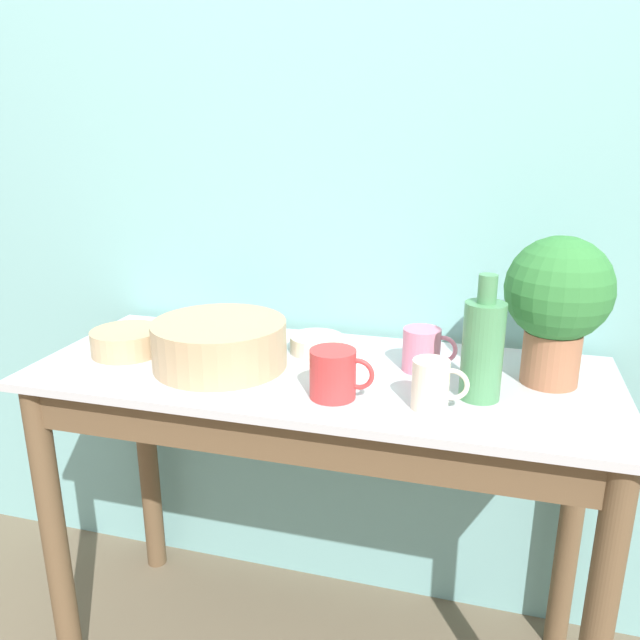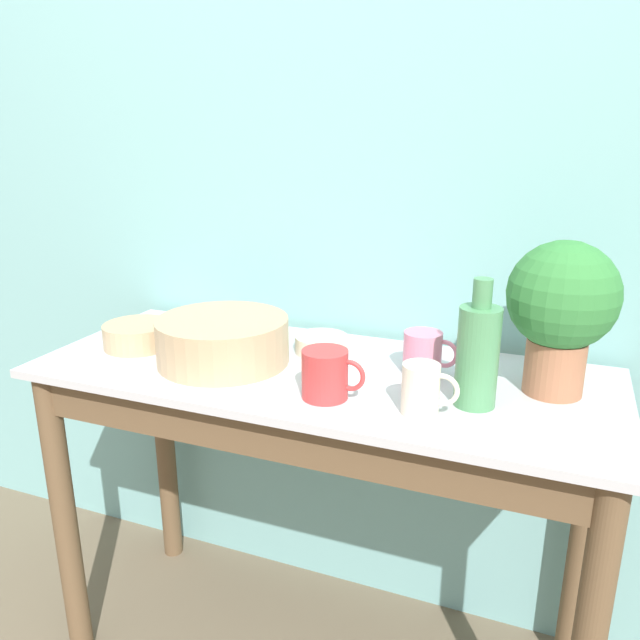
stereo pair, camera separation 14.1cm
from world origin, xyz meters
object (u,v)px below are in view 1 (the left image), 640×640
potted_plant (558,298)px  bowl_small_tan (127,342)px  bowl_wash_large (220,344)px  bowl_small_cream (316,344)px  mug_red (334,374)px  bottle_tall (483,348)px  mug_pink (423,349)px  mug_cream (432,385)px

potted_plant → bowl_small_tan: size_ratio=1.89×
bowl_wash_large → bowl_small_cream: bearing=38.5°
bowl_small_cream → mug_red: bearing=-66.6°
bottle_tall → mug_pink: 0.19m
mug_red → bowl_small_tan: bearing=168.2°
bowl_small_tan → bottle_tall: bearing=-2.6°
mug_pink → bowl_small_tan: (-0.72, -0.08, -0.02)m
potted_plant → bottle_tall: bearing=-139.6°
potted_plant → bowl_small_tan: (-1.00, -0.08, -0.16)m
bowl_wash_large → mug_pink: size_ratio=2.50×
mug_pink → bowl_small_cream: bearing=169.0°
bottle_tall → bowl_small_tan: 0.86m
mug_cream → bottle_tall: bearing=41.0°
potted_plant → mug_pink: bearing=-180.0°
mug_red → mug_cream: bearing=-0.3°
bowl_wash_large → mug_cream: bearing=-11.4°
mug_pink → bowl_small_cream: mug_pink is taller
potted_plant → mug_red: bearing=-155.2°
potted_plant → mug_cream: bearing=-139.4°
bottle_tall → mug_pink: bottle_tall is taller
bowl_wash_large → mug_red: size_ratio=2.31×
mug_cream → mug_pink: mug_cream is taller
bowl_small_cream → bowl_wash_large: bearing=-141.5°
bowl_small_tan → mug_cream: bearing=-8.8°
bowl_wash_large → bowl_small_tan: bowl_wash_large is taller
potted_plant → mug_pink: potted_plant is taller
potted_plant → bowl_wash_large: potted_plant is taller
mug_red → mug_cream: 0.20m
potted_plant → bowl_small_tan: 1.01m
bowl_wash_large → mug_pink: bearing=12.3°
bottle_tall → mug_cream: size_ratio=2.33×
potted_plant → bowl_wash_large: bearing=-172.2°
mug_pink → bottle_tall: bearing=-42.7°
mug_cream → bowl_small_cream: bearing=140.7°
mug_cream → bowl_small_cream: size_ratio=0.85×
mug_cream → bowl_small_cream: 0.40m
bottle_tall → mug_red: (-0.29, -0.08, -0.06)m
potted_plant → mug_red: 0.50m
bowl_wash_large → mug_red: bearing=-18.5°
potted_plant → mug_pink: 0.31m
bottle_tall → mug_cream: bearing=-139.0°
bowl_small_tan → bowl_small_cream: bearing=16.8°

